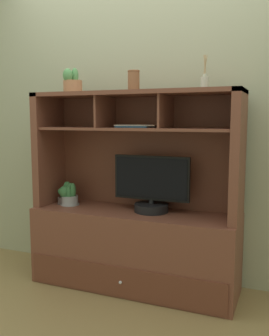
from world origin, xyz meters
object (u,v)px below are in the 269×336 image
(tv_monitor, at_px, (151,189))
(potted_fern, at_px, (64,195))
(diffuser_bottle, at_px, (205,82))
(potted_succulent, at_px, (72,84))
(magazine_stack_left, at_px, (137,126))
(ceramic_vase, at_px, (134,81))
(potted_orchid, at_px, (69,195))
(media_console, at_px, (135,229))

(tv_monitor, relative_size, potted_fern, 3.19)
(diffuser_bottle, height_order, potted_succulent, diffuser_bottle)
(magazine_stack_left, relative_size, ceramic_vase, 2.15)
(potted_orchid, bearing_deg, tv_monitor, 3.16)
(tv_monitor, distance_m, potted_orchid, 0.69)
(potted_fern, relative_size, potted_succulent, 0.95)
(potted_fern, distance_m, potted_succulent, 0.89)
(media_console, distance_m, ceramic_vase, 1.10)
(tv_monitor, height_order, potted_succulent, potted_succulent)
(tv_monitor, xyz_separation_m, diffuser_bottle, (0.37, 0.00, 0.76))
(tv_monitor, bearing_deg, potted_fern, -178.93)
(tv_monitor, bearing_deg, diffuser_bottle, 0.60)
(tv_monitor, relative_size, ceramic_vase, 3.88)
(potted_orchid, distance_m, potted_fern, 0.07)
(tv_monitor, bearing_deg, potted_orchid, -176.84)
(media_console, distance_m, potted_orchid, 0.60)
(media_console, relative_size, diffuser_bottle, 6.71)
(potted_orchid, distance_m, ceramic_vase, 1.04)
(potted_succulent, bearing_deg, tv_monitor, 3.85)
(magazine_stack_left, bearing_deg, media_console, -87.88)
(ceramic_vase, bearing_deg, magazine_stack_left, 91.30)
(potted_succulent, relative_size, ceramic_vase, 1.27)
(diffuser_bottle, relative_size, ceramic_vase, 1.55)
(magazine_stack_left, distance_m, ceramic_vase, 0.33)
(media_console, xyz_separation_m, magazine_stack_left, (-0.00, 0.04, 0.78))
(media_console, bearing_deg, potted_orchid, -177.30)
(potted_orchid, relative_size, magazine_stack_left, 0.58)
(media_console, relative_size, potted_fern, 8.58)
(potted_fern, relative_size, diffuser_bottle, 0.78)
(potted_succulent, height_order, ceramic_vase, potted_succulent)
(potted_fern, bearing_deg, diffuser_bottle, 0.91)
(ceramic_vase, bearing_deg, potted_orchid, -179.66)
(magazine_stack_left, bearing_deg, tv_monitor, -10.91)
(potted_orchid, bearing_deg, diffuser_bottle, 2.26)
(media_console, relative_size, magazine_stack_left, 4.84)
(media_console, bearing_deg, magazine_stack_left, 92.12)
(magazine_stack_left, distance_m, diffuser_bottle, 0.59)
(potted_fern, height_order, diffuser_bottle, diffuser_bottle)
(potted_orchid, height_order, diffuser_bottle, diffuser_bottle)
(media_console, xyz_separation_m, tv_monitor, (0.13, 0.01, 0.31))
(media_console, relative_size, potted_succulent, 8.19)
(potted_orchid, relative_size, diffuser_bottle, 0.81)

